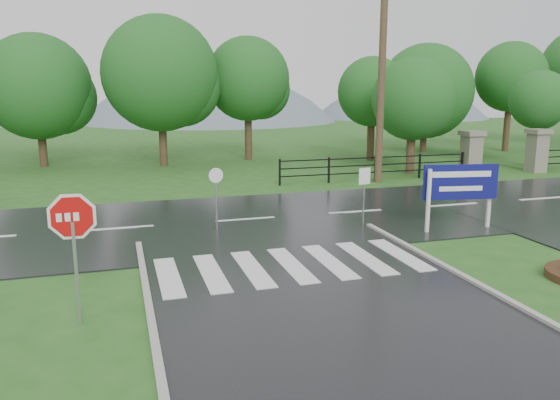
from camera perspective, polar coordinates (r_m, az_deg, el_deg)
name	(u,v)px	position (r m, az deg, el deg)	size (l,w,h in m)	color
ground	(386,363)	(9.37, 11.06, -16.36)	(120.00, 120.00, 0.00)	#275A1E
main_road	(245,221)	(18.25, -3.64, -2.16)	(90.00, 8.00, 0.04)	black
crosswalk	(291,265)	(13.60, 1.21, -6.78)	(6.50, 2.80, 0.02)	silver
pillar_west	(471,152)	(28.98, 19.34, 4.74)	(1.00, 1.00, 2.24)	gray
pillar_east	(537,150)	(31.49, 25.27, 4.79)	(1.00, 1.00, 2.24)	gray
fence_west	(375,165)	(26.31, 9.95, 3.58)	(9.58, 0.08, 1.20)	black
hills	(179,237)	(75.33, -10.47, -3.78)	(102.00, 48.00, 48.00)	slate
treeline	(207,164)	(31.96, -7.63, 3.77)	(83.20, 5.20, 10.00)	#1B571E
stop_sign	(73,228)	(10.66, -20.83, -2.76)	(1.18, 0.08, 2.66)	#939399
estate_billboard	(460,185)	(17.55, 18.33, 1.46)	(2.34, 0.46, 2.07)	silver
reg_sign_small	(364,185)	(17.28, 8.80, 1.58)	(0.42, 0.10, 1.91)	#939399
reg_sign_round	(216,191)	(16.76, -6.69, 0.99)	(0.45, 0.11, 1.97)	#939399
utility_pole_east	(382,72)	(25.57, 10.59, 13.05)	(1.71, 0.66, 9.93)	#473523
entrance_tree_left	(413,99)	(28.68, 13.74, 10.18)	(4.15, 4.15, 5.86)	#3D2B1C
entrance_tree_right	(539,100)	(33.24, 25.44, 9.40)	(3.18, 3.18, 5.29)	#3D2B1C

